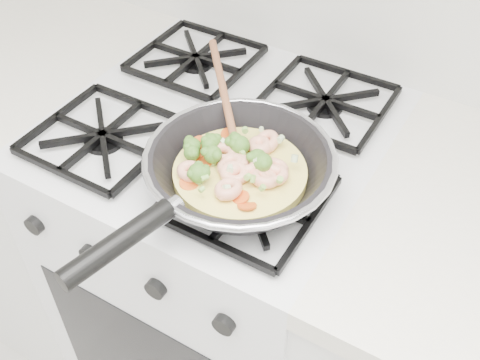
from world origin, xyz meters
The scene contains 2 objects.
stove centered at (0.00, 1.70, 0.46)m, with size 0.60×0.60×0.92m.
skillet centered at (0.12, 1.56, 0.96)m, with size 0.36×0.56×0.09m.
Camera 1 is at (0.46, 1.00, 1.57)m, focal length 42.64 mm.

